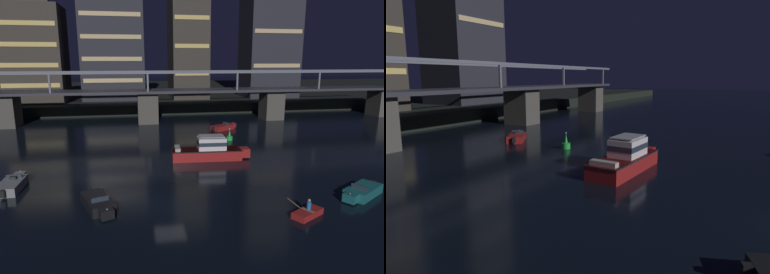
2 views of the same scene
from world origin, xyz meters
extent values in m
plane|color=black|center=(0.00, 0.00, 0.00)|extent=(400.00, 400.00, 0.00)
cube|color=black|center=(0.00, 84.96, 1.10)|extent=(240.00, 80.00, 2.20)
cube|color=#4C4944|center=(-24.10, 36.96, 2.77)|extent=(3.60, 4.40, 5.55)
cube|color=#4C4944|center=(0.00, 36.96, 2.77)|extent=(3.60, 4.40, 5.55)
cube|color=#4C4944|center=(24.10, 36.96, 2.77)|extent=(3.60, 4.40, 5.55)
cube|color=#4C4944|center=(48.19, 36.96, 2.77)|extent=(3.60, 4.40, 5.55)
cube|color=#33333D|center=(0.00, 36.96, 5.78)|extent=(102.38, 6.40, 0.45)
cube|color=slate|center=(0.00, 34.06, 9.20)|extent=(102.38, 0.36, 0.36)
cube|color=slate|center=(0.00, 39.86, 9.20)|extent=(102.38, 0.36, 0.36)
cube|color=slate|center=(-16.06, 34.06, 7.60)|extent=(0.30, 0.30, 3.20)
cube|color=slate|center=(0.00, 34.06, 7.60)|extent=(0.30, 0.30, 3.20)
cube|color=slate|center=(16.06, 34.06, 7.60)|extent=(0.30, 0.30, 3.20)
cube|color=slate|center=(32.13, 34.06, 7.60)|extent=(0.30, 0.30, 3.20)
cube|color=#38332D|center=(-23.01, 53.87, 12.34)|extent=(12.35, 10.52, 20.28)
cube|color=#F2D172|center=(-23.01, 48.56, 6.26)|extent=(11.37, 0.10, 0.90)
cube|color=#F2D172|center=(-23.01, 48.56, 10.31)|extent=(11.37, 0.10, 0.90)
cube|color=#F2D172|center=(-23.01, 48.56, 14.37)|extent=(11.37, 0.10, 0.90)
cube|color=#F2D172|center=(-23.01, 48.56, 18.43)|extent=(11.37, 0.10, 0.90)
cube|color=#38332D|center=(-23.01, 53.87, 22.78)|extent=(8.65, 7.36, 0.60)
cube|color=#282833|center=(-6.77, 57.87, 13.91)|extent=(13.99, 10.94, 23.42)
cube|color=beige|center=(-6.77, 52.35, 6.88)|extent=(12.87, 0.10, 0.90)
cube|color=beige|center=(-6.77, 52.35, 11.57)|extent=(12.87, 0.10, 0.90)
cube|color=beige|center=(-6.77, 52.35, 16.25)|extent=(12.87, 0.10, 0.90)
cube|color=beige|center=(-6.77, 52.35, 20.93)|extent=(12.87, 0.10, 0.90)
cube|color=#38332D|center=(10.94, 58.74, 17.46)|extent=(8.51, 13.34, 30.53)
cube|color=#F2D172|center=(10.94, 52.03, 8.31)|extent=(7.83, 0.10, 0.90)
cube|color=#F2D172|center=(10.94, 52.03, 14.41)|extent=(7.83, 0.10, 0.90)
cube|color=#F2D172|center=(10.94, 52.03, 20.52)|extent=(7.83, 0.10, 0.90)
cube|color=#282833|center=(31.22, 56.91, 21.74)|extent=(12.60, 10.76, 39.08)
cube|color=beige|center=(31.22, 51.47, 10.02)|extent=(11.59, 0.10, 0.90)
cube|color=beige|center=(31.22, 51.47, 17.83)|extent=(11.59, 0.10, 0.90)
cube|color=maroon|center=(5.65, 12.13, 0.60)|extent=(8.15, 3.11, 1.20)
cube|color=maroon|center=(10.19, 11.84, 0.68)|extent=(1.19, 1.50, 1.04)
cube|color=black|center=(5.65, 12.13, 1.15)|extent=(8.24, 3.19, 0.10)
cube|color=white|center=(6.25, 12.09, 1.90)|extent=(3.33, 2.30, 1.40)
cube|color=#283342|center=(6.25, 12.09, 1.95)|extent=(3.37, 2.34, 0.44)
cube|color=silver|center=(6.25, 12.09, 2.75)|extent=(3.00, 2.07, 0.08)
cube|color=#B7B2A8|center=(2.26, 12.35, 1.38)|extent=(0.73, 2.11, 0.36)
cube|color=#196066|center=(16.60, -0.88, 0.40)|extent=(4.28, 3.57, 0.80)
cube|color=#196066|center=(14.55, -2.13, 0.45)|extent=(1.28, 1.31, 0.70)
cube|color=#283342|center=(15.88, -1.33, 0.98)|extent=(0.79, 1.20, 0.36)
cube|color=#262628|center=(16.09, -1.19, 0.92)|extent=(0.63, 0.69, 0.24)
cube|color=black|center=(18.44, 0.24, 0.50)|extent=(0.49, 0.49, 0.60)
sphere|color=red|center=(14.33, -2.26, 0.88)|extent=(0.12, 0.12, 0.12)
cube|color=maroon|center=(11.89, 28.14, 0.40)|extent=(4.28, 3.57, 0.80)
cube|color=maroon|center=(13.94, 29.39, 0.45)|extent=(1.28, 1.31, 0.70)
cube|color=#283342|center=(12.61, 28.58, 0.98)|extent=(0.79, 1.20, 0.36)
cube|color=#262628|center=(12.40, 28.45, 0.92)|extent=(0.63, 0.69, 0.24)
cube|color=black|center=(10.05, 27.01, 0.50)|extent=(0.49, 0.49, 0.60)
sphere|color=beige|center=(14.15, 29.52, 0.88)|extent=(0.12, 0.12, 0.12)
cube|color=black|center=(-5.65, 0.60, 0.40)|extent=(3.05, 4.29, 0.80)
cube|color=black|center=(-4.81, -1.65, 0.45)|extent=(1.24, 1.19, 0.70)
cube|color=#283342|center=(-5.35, -0.20, 0.98)|extent=(1.30, 0.57, 0.36)
cube|color=#262628|center=(-5.44, 0.04, 0.92)|extent=(0.66, 0.57, 0.24)
cube|color=black|center=(-6.40, 2.62, 0.50)|extent=(0.46, 0.46, 0.60)
sphere|color=#33D84C|center=(-4.72, -1.89, 0.88)|extent=(0.12, 0.12, 0.12)
cube|color=gray|center=(-13.62, 5.67, 0.40)|extent=(1.81, 3.91, 0.80)
cube|color=gray|center=(-13.61, 8.08, 0.45)|extent=(0.99, 0.90, 0.70)
cube|color=#283342|center=(-13.62, 6.52, 0.98)|extent=(1.35, 0.10, 0.36)
cube|color=#262628|center=(-13.62, 6.27, 0.92)|extent=(0.56, 0.40, 0.24)
cube|color=black|center=(-13.63, 3.52, 0.50)|extent=(0.36, 0.36, 0.60)
sphere|color=beige|center=(-13.61, 8.33, 0.88)|extent=(0.12, 0.12, 0.12)
cylinder|color=green|center=(10.97, 20.77, 0.30)|extent=(0.90, 0.90, 0.60)
cone|color=green|center=(10.97, 20.77, 1.10)|extent=(0.36, 0.36, 1.00)
sphere|color=#F2EAB2|center=(10.97, 20.77, 1.68)|extent=(0.16, 0.16, 0.16)
cube|color=maroon|center=(9.92, -3.74, 0.24)|extent=(2.81, 2.23, 0.48)
cube|color=#7F6647|center=(9.92, -3.74, 0.51)|extent=(0.66, 0.96, 0.06)
cylinder|color=#1E66B2|center=(10.00, -3.69, 0.84)|extent=(0.32, 0.32, 0.60)
sphere|color=tan|center=(10.00, -3.69, 1.25)|extent=(0.22, 0.22, 0.22)
cylinder|color=olive|center=(9.40, -2.82, 0.58)|extent=(0.79, 1.35, 0.59)
camera|label=1|loc=(-2.55, -25.05, 11.41)|focal=31.49mm
camera|label=2|loc=(-19.31, 2.41, 7.45)|focal=32.09mm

